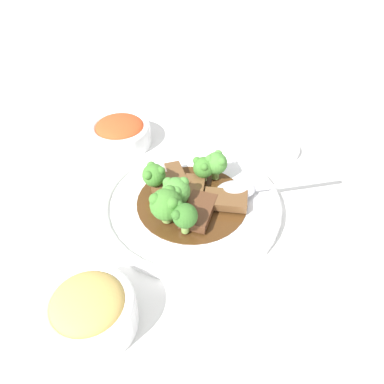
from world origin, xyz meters
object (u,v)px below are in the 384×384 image
beef_strip_0 (196,190)px  side_bowl_appetizer (90,310)px  beef_strip_1 (226,200)px  broccoli_floret_3 (154,175)px  serving_spoon (246,189)px  beef_strip_2 (199,211)px  main_plate (192,204)px  sauce_dish (277,148)px  broccoli_floret_0 (181,215)px  broccoli_floret_2 (166,204)px  side_bowl_kimchi (120,132)px  broccoli_floret_1 (204,167)px  beef_strip_4 (171,187)px  beef_strip_3 (176,175)px  broccoli_floret_5 (216,163)px  broccoli_floret_4 (176,191)px

beef_strip_0 → side_bowl_appetizer: bearing=-112.3°
beef_strip_1 → side_bowl_appetizer: 0.24m
broccoli_floret_3 → serving_spoon: broccoli_floret_3 is taller
beef_strip_2 → broccoli_floret_3: bearing=150.6°
main_plate → sauce_dish: (0.13, 0.16, -0.00)m
main_plate → broccoli_floret_0: (-0.00, -0.06, 0.04)m
broccoli_floret_2 → side_bowl_kimchi: size_ratio=0.48×
broccoli_floret_1 → beef_strip_0: bearing=-101.9°
broccoli_floret_3 → side_bowl_appetizer: 0.21m
main_plate → beef_strip_0: (0.00, 0.02, 0.02)m
beef_strip_0 → sauce_dish: beef_strip_0 is taller
beef_strip_0 → beef_strip_4: size_ratio=1.02×
beef_strip_0 → broccoli_floret_0: bearing=-96.6°
beef_strip_3 → main_plate: bearing=-54.0°
main_plate → beef_strip_2: 0.03m
beef_strip_2 → broccoli_floret_3: (-0.07, 0.04, 0.02)m
broccoli_floret_5 → serving_spoon: broccoli_floret_5 is taller
beef_strip_2 → broccoli_floret_2: bearing=-157.3°
broccoli_floret_4 → broccoli_floret_5: 0.08m
beef_strip_1 → side_bowl_appetizer: size_ratio=0.61×
main_plate → beef_strip_2: size_ratio=3.63×
broccoli_floret_1 → broccoli_floret_4: broccoli_floret_4 is taller
main_plate → broccoli_floret_3: broccoli_floret_3 is taller
beef_strip_3 → broccoli_floret_2: size_ratio=1.08×
beef_strip_4 → broccoli_floret_1: bearing=35.5°
broccoli_floret_2 → sauce_dish: bearing=53.2°
broccoli_floret_3 → serving_spoon: bearing=6.4°
beef_strip_1 → serving_spoon: 0.04m
beef_strip_3 → broccoli_floret_1: (0.04, 0.00, 0.02)m
side_bowl_appetizer → serving_spoon: bearing=54.7°
broccoli_floret_0 → broccoli_floret_5: size_ratio=1.01×
beef_strip_3 → beef_strip_4: 0.03m
beef_strip_2 → beef_strip_4: bearing=137.2°
beef_strip_0 → broccoli_floret_4: size_ratio=1.23×
broccoli_floret_3 → serving_spoon: (0.13, 0.02, -0.02)m
beef_strip_0 → beef_strip_2: same height
beef_strip_0 → serving_spoon: serving_spoon is taller
beef_strip_4 → main_plate: bearing=-24.8°
side_bowl_kimchi → broccoli_floret_0: bearing=-55.0°
beef_strip_3 → side_bowl_appetizer: size_ratio=0.55×
broccoli_floret_1 → beef_strip_1: bearing=-50.8°
broccoli_floret_0 → serving_spoon: 0.12m
beef_strip_0 → beef_strip_3: size_ratio=1.02×
beef_strip_3 → side_bowl_kimchi: side_bowl_kimchi is taller
main_plate → side_bowl_kimchi: (-0.15, 0.15, 0.01)m
broccoli_floret_3 → broccoli_floret_4: (0.04, -0.03, -0.00)m
broccoli_floret_0 → side_bowl_appetizer: bearing=-120.0°
broccoli_floret_5 → broccoli_floret_2: bearing=-119.9°
side_bowl_appetizer → sauce_dish: bearing=59.7°
beef_strip_2 → side_bowl_kimchi: side_bowl_kimchi is taller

